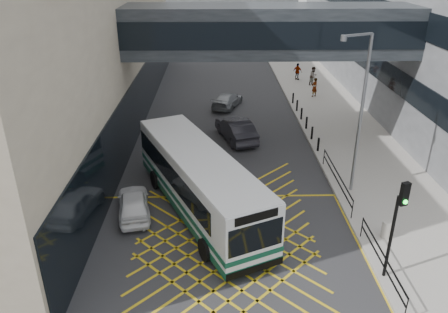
{
  "coord_description": "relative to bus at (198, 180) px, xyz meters",
  "views": [
    {
      "loc": [
        -0.41,
        -15.84,
        11.85
      ],
      "look_at": [
        0.0,
        4.0,
        2.6
      ],
      "focal_mm": 35.0,
      "sensor_mm": 36.0,
      "label": 1
    }
  ],
  "objects": [
    {
      "name": "ground",
      "position": [
        1.28,
        -3.18,
        -1.71
      ],
      "size": [
        120.0,
        120.0,
        0.0
      ],
      "primitive_type": "plane",
      "color": "#333335"
    },
    {
      "name": "skybridge",
      "position": [
        4.28,
        8.82,
        5.79
      ],
      "size": [
        20.0,
        4.1,
        3.0
      ],
      "color": "#2A2F34",
      "rests_on": "ground"
    },
    {
      "name": "pavement",
      "position": [
        10.28,
        11.82,
        -1.63
      ],
      "size": [
        6.0,
        54.0,
        0.16
      ],
      "primitive_type": "cube",
      "color": "#ABA69D",
      "rests_on": "ground"
    },
    {
      "name": "box_junction",
      "position": [
        1.28,
        -3.18,
        -1.71
      ],
      "size": [
        12.0,
        9.0,
        0.01
      ],
      "color": "gold",
      "rests_on": "ground"
    },
    {
      "name": "bus",
      "position": [
        0.0,
        0.0,
        0.0
      ],
      "size": [
        7.07,
        11.44,
        3.19
      ],
      "rotation": [
        0.0,
        0.0,
        0.42
      ],
      "color": "silver",
      "rests_on": "ground"
    },
    {
      "name": "car_white",
      "position": [
        -3.22,
        -0.36,
        -1.06
      ],
      "size": [
        2.44,
        4.33,
        1.3
      ],
      "primitive_type": "imported",
      "rotation": [
        0.0,
        0.0,
        3.34
      ],
      "color": "white",
      "rests_on": "ground"
    },
    {
      "name": "car_dark",
      "position": [
        2.29,
        9.18,
        -0.93
      ],
      "size": [
        3.32,
        5.34,
        1.56
      ],
      "primitive_type": "imported",
      "rotation": [
        0.0,
        0.0,
        3.44
      ],
      "color": "black",
      "rests_on": "ground"
    },
    {
      "name": "car_silver",
      "position": [
        1.87,
        16.41,
        -1.06
      ],
      "size": [
        3.11,
        4.51,
        1.29
      ],
      "primitive_type": "imported",
      "rotation": [
        0.0,
        0.0,
        2.78
      ],
      "color": "gray",
      "rests_on": "ground"
    },
    {
      "name": "traffic_light",
      "position": [
        7.59,
        -5.45,
        1.26
      ],
      "size": [
        0.35,
        0.52,
        4.32
      ],
      "rotation": [
        0.0,
        0.0,
        0.33
      ],
      "color": "black",
      "rests_on": "pavement"
    },
    {
      "name": "street_lamp",
      "position": [
        8.04,
        1.59,
        3.21
      ],
      "size": [
        1.82,
        0.99,
        8.36
      ],
      "rotation": [
        0.0,
        0.0,
        0.43
      ],
      "color": "slate",
      "rests_on": "pavement"
    },
    {
      "name": "litter_bin",
      "position": [
        8.56,
        -2.74,
        -1.14
      ],
      "size": [
        0.47,
        0.47,
        0.81
      ],
      "primitive_type": "cylinder",
      "color": "#ADA89E",
      "rests_on": "pavement"
    },
    {
      "name": "kerb_railings",
      "position": [
        7.43,
        -1.4,
        -0.83
      ],
      "size": [
        0.05,
        12.54,
        1.0
      ],
      "color": "black",
      "rests_on": "pavement"
    },
    {
      "name": "bollards",
      "position": [
        7.53,
        11.82,
        -1.1
      ],
      "size": [
        0.14,
        10.14,
        0.9
      ],
      "color": "black",
      "rests_on": "pavement"
    },
    {
      "name": "pedestrian_a",
      "position": [
        9.73,
        18.71,
        -0.7
      ],
      "size": [
        0.83,
        0.78,
        1.69
      ],
      "primitive_type": "imported",
      "rotation": [
        0.0,
        0.0,
        3.74
      ],
      "color": "gray",
      "rests_on": "pavement"
    },
    {
      "name": "pedestrian_b",
      "position": [
        10.42,
        22.49,
        -0.67
      ],
      "size": [
        0.99,
        0.92,
        1.77
      ],
      "primitive_type": "imported",
      "rotation": [
        0.0,
        0.0,
        0.66
      ],
      "color": "gray",
      "rests_on": "pavement"
    },
    {
      "name": "pedestrian_c",
      "position": [
        9.23,
        24.5,
        -0.72
      ],
      "size": [
        1.06,
        0.99,
        1.66
      ],
      "primitive_type": "imported",
      "rotation": [
        0.0,
        0.0,
        2.45
      ],
      "color": "gray",
      "rests_on": "pavement"
    }
  ]
}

